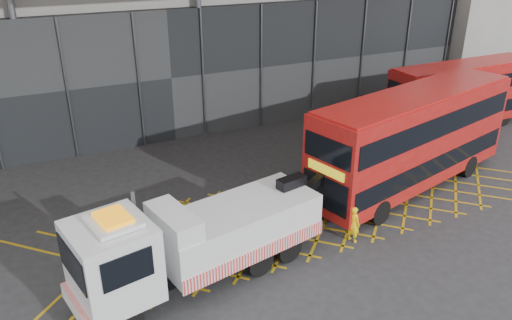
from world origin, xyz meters
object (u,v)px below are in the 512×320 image
bus_towed (413,136)px  worker (353,224)px  recovery_truck (195,240)px  bus_second (462,93)px

bus_towed → worker: size_ratio=7.77×
recovery_truck → bus_second: bearing=8.7°
bus_towed → bus_second: 10.49m
worker → bus_towed: bearing=-82.4°
recovery_truck → worker: size_ratio=6.89×
recovery_truck → worker: 6.95m
bus_towed → recovery_truck: bearing=177.8°
recovery_truck → bus_second: size_ratio=1.05×
bus_second → worker: size_ratio=6.55×
bus_second → worker: (-14.41, -8.26, -1.61)m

